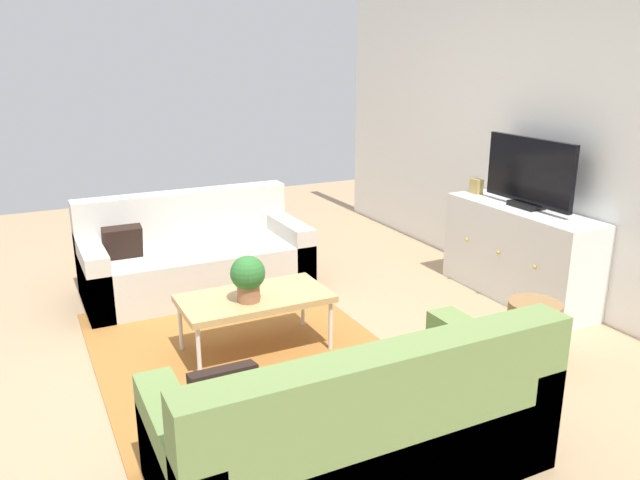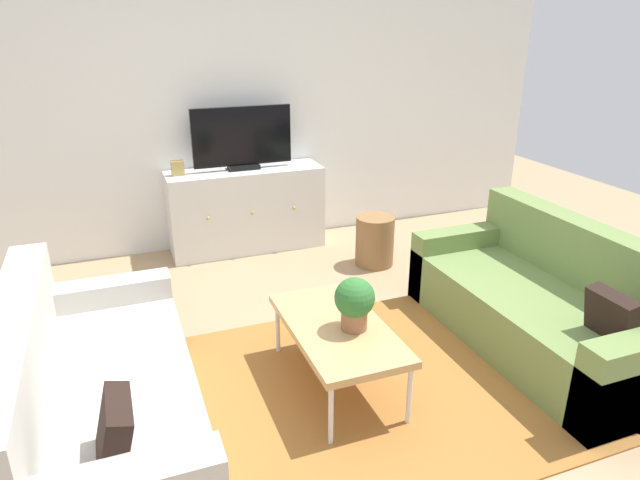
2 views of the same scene
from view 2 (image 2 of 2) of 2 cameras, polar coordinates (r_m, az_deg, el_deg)
name	(u,v)px [view 2 (image 2 of 2)]	position (r m, az deg, el deg)	size (l,w,h in m)	color
ground_plane	(344,377)	(3.56, 2.42, -13.76)	(10.00, 10.00, 0.00)	tan
wall_back	(237,101)	(5.39, -8.41, 13.78)	(6.40, 0.12, 2.70)	white
area_rug	(354,391)	(3.44, 3.43, -15.02)	(2.50, 1.90, 0.01)	#9E662D
couch_left_side	(86,405)	(3.13, -22.64, -15.22)	(0.88, 1.86, 0.81)	beige
couch_right_side	(549,306)	(4.07, 22.21, -6.27)	(0.88, 1.86, 0.81)	olive
coffee_table	(337,330)	(3.29, 1.78, -9.09)	(0.53, 1.00, 0.41)	tan
potted_plant	(355,301)	(3.16, 3.53, -6.25)	(0.23, 0.23, 0.31)	#936042
tv_console	(246,210)	(5.33, -7.50, 3.09)	(1.43, 0.47, 0.77)	silver
flat_screen_tv	(242,139)	(5.18, -7.92, 10.17)	(0.90, 0.16, 0.56)	black
mantel_clock	(178,168)	(5.11, -14.26, 7.09)	(0.11, 0.07, 0.13)	tan
wicker_basket	(375,241)	(5.00, 5.58, -0.07)	(0.34, 0.34, 0.45)	olive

